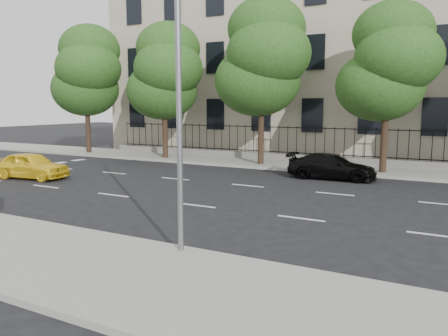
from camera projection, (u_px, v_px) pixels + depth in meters
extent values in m
plane|color=black|center=(155.00, 221.00, 13.90)|extent=(120.00, 120.00, 0.00)
cube|color=gray|center=(54.00, 257.00, 10.39)|extent=(60.00, 4.00, 0.15)
cube|color=gray|center=(297.00, 166.00, 26.14)|extent=(60.00, 4.00, 0.15)
cube|color=#C0AF99|center=(338.00, 33.00, 32.73)|extent=(34.00, 12.00, 18.00)
cube|color=slate|center=(305.00, 158.00, 27.59)|extent=(30.00, 0.50, 0.40)
cube|color=black|center=(305.00, 153.00, 27.54)|extent=(28.80, 0.05, 0.05)
cube|color=black|center=(306.00, 128.00, 27.31)|extent=(28.80, 0.05, 0.05)
cylinder|color=slate|center=(179.00, 84.00, 10.14)|extent=(0.14, 0.14, 8.00)
cylinder|color=#382619|center=(88.00, 131.00, 32.60)|extent=(0.36, 0.36, 3.15)
ellipsoid|color=#244216|center=(85.00, 89.00, 32.60)|extent=(4.94, 4.94, 4.06)
ellipsoid|color=#244216|center=(88.00, 68.00, 31.54)|extent=(4.68, 4.68, 3.85)
ellipsoid|color=#244216|center=(90.00, 49.00, 32.05)|extent=(4.42, 4.42, 3.64)
cylinder|color=#382619|center=(165.00, 135.00, 29.38)|extent=(0.36, 0.36, 2.97)
ellipsoid|color=#244216|center=(162.00, 91.00, 29.40)|extent=(4.75, 4.75, 3.90)
ellipsoid|color=#244216|center=(168.00, 69.00, 28.35)|extent=(4.50, 4.50, 3.70)
ellipsoid|color=#244216|center=(168.00, 48.00, 28.86)|extent=(4.25, 4.25, 3.50)
cylinder|color=#382619|center=(261.00, 136.00, 26.11)|extent=(0.36, 0.36, 3.32)
ellipsoid|color=#244216|center=(257.00, 81.00, 26.09)|extent=(5.13, 5.13, 4.21)
ellipsoid|color=#244216|center=(269.00, 54.00, 25.02)|extent=(4.86, 4.86, 4.00)
ellipsoid|color=#244216|center=(266.00, 29.00, 25.52)|extent=(4.59, 4.59, 3.78)
cylinder|color=#382619|center=(384.00, 143.00, 22.89)|extent=(0.36, 0.36, 3.08)
ellipsoid|color=#244216|center=(380.00, 86.00, 22.91)|extent=(4.56, 4.56, 3.74)
ellipsoid|color=#244216|center=(398.00, 58.00, 21.87)|extent=(4.32, 4.32, 3.55)
ellipsoid|color=#244216|center=(393.00, 33.00, 22.39)|extent=(4.08, 4.08, 3.36)
imported|color=yellow|center=(31.00, 165.00, 21.89)|extent=(4.11, 2.11, 1.34)
imported|color=black|center=(332.00, 166.00, 21.77)|extent=(4.43, 1.97, 1.26)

